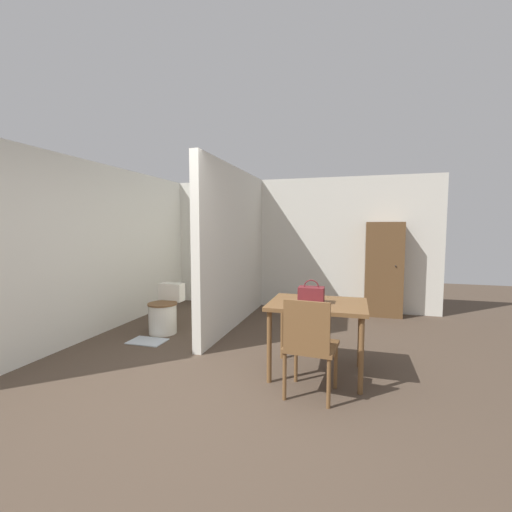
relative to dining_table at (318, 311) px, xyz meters
name	(u,v)px	position (x,y,z in m)	size (l,w,h in m)	color
ground_plane	(197,409)	(-0.92, -1.01, -0.68)	(16.00, 16.00, 0.00)	#4C3D30
wall_back	(287,244)	(-0.92, 3.04, 0.57)	(5.59, 0.12, 2.50)	silver
wall_left	(116,248)	(-3.28, 0.99, 0.57)	(0.12, 4.99, 2.50)	silver
partition_wall	(235,247)	(-1.48, 1.56, 0.57)	(0.12, 2.83, 2.50)	silver
dining_table	(318,311)	(0.00, 0.00, 0.00)	(1.01, 0.78, 0.78)	brown
wooden_chair	(310,343)	(-0.01, -0.54, -0.17)	(0.50, 0.50, 0.93)	brown
toilet	(165,313)	(-2.35, 0.85, -0.39)	(0.43, 0.58, 0.71)	silver
handbag	(311,295)	(-0.06, -0.04, 0.18)	(0.26, 0.16, 0.25)	maroon
wooden_cabinet	(384,269)	(0.87, 2.78, 0.15)	(0.63, 0.37, 1.66)	brown
bath_mat	(147,341)	(-2.35, 0.40, -0.68)	(0.49, 0.34, 0.01)	#B2BCC6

